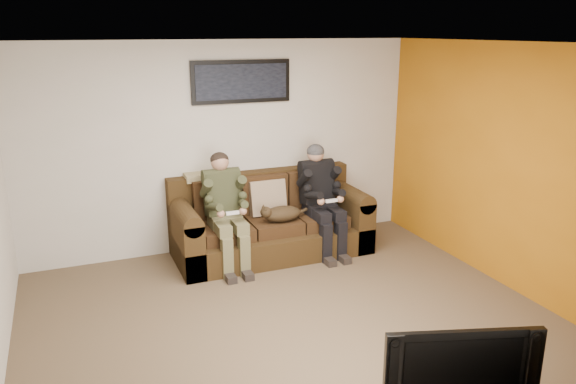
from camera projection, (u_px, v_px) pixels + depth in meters
name	position (u px, v px, depth m)	size (l,w,h in m)	color
floor	(294.00, 324.00, 5.36)	(5.00, 5.00, 0.00)	brown
ceiling	(295.00, 44.00, 4.64)	(5.00, 5.00, 0.00)	silver
wall_back	(225.00, 147.00, 7.00)	(5.00, 5.00, 0.00)	beige
wall_front	(457.00, 305.00, 3.00)	(5.00, 5.00, 0.00)	beige
wall_right	(513.00, 169.00, 5.90)	(4.50, 4.50, 0.00)	beige
accent_wall_right	(512.00, 169.00, 5.90)	(4.50, 4.50, 0.00)	#B06811
sofa	(269.00, 223.00, 7.05)	(2.39, 1.03, 0.98)	#372510
throw_pillow	(267.00, 198.00, 7.00)	(0.46, 0.13, 0.43)	#987F63
throw_blanket	(205.00, 176.00, 6.88)	(0.49, 0.24, 0.09)	#C5BE91
person_left	(225.00, 204.00, 6.54)	(0.51, 0.87, 1.33)	#6A6542
person_right	(321.00, 192.00, 6.98)	(0.51, 0.86, 1.34)	black
cat	(281.00, 214.00, 6.76)	(0.66, 0.26, 0.24)	#402E19
framed_poster	(241.00, 82.00, 6.83)	(1.25, 0.05, 0.52)	black
television	(457.00, 363.00, 3.54)	(0.99, 0.13, 0.57)	black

